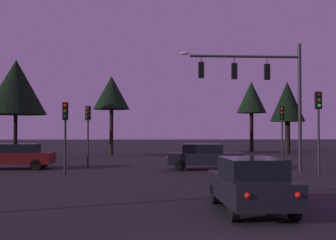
% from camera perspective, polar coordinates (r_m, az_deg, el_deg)
% --- Properties ---
extents(ground_plane, '(168.00, 168.00, 0.00)m').
position_cam_1_polar(ground_plane, '(31.87, 1.68, -5.62)').
color(ground_plane, black).
rests_on(ground_plane, ground).
extents(traffic_signal_mast_arm, '(6.97, 0.49, 7.26)m').
position_cam_1_polar(traffic_signal_mast_arm, '(24.50, 12.65, 4.89)').
color(traffic_signal_mast_arm, '#232326').
rests_on(traffic_signal_mast_arm, ground).
extents(traffic_light_corner_left, '(0.34, 0.37, 3.93)m').
position_cam_1_polar(traffic_light_corner_left, '(28.78, 15.20, -0.43)').
color(traffic_light_corner_left, '#232326').
rests_on(traffic_light_corner_left, ground).
extents(traffic_light_corner_right, '(0.31, 0.36, 4.33)m').
position_cam_1_polar(traffic_light_corner_right, '(23.18, 19.74, 0.52)').
color(traffic_light_corner_right, '#232326').
rests_on(traffic_light_corner_right, ground).
extents(traffic_light_median, '(0.34, 0.37, 3.75)m').
position_cam_1_polar(traffic_light_median, '(22.04, -13.75, -0.44)').
color(traffic_light_median, '#232326').
rests_on(traffic_light_median, ground).
extents(traffic_light_far_side, '(0.35, 0.38, 3.87)m').
position_cam_1_polar(traffic_light_far_side, '(26.97, -10.82, -0.47)').
color(traffic_light_far_side, '#232326').
rests_on(traffic_light_far_side, ground).
extents(car_nearside_lane, '(1.87, 4.13, 1.52)m').
position_cam_1_polar(car_nearside_lane, '(12.23, 11.12, -8.45)').
color(car_nearside_lane, black).
rests_on(car_nearside_lane, ground).
extents(car_crossing_left, '(4.52, 2.25, 1.52)m').
position_cam_1_polar(car_crossing_left, '(24.94, 4.94, -4.92)').
color(car_crossing_left, black).
rests_on(car_crossing_left, ground).
extents(car_crossing_right, '(4.66, 1.94, 1.52)m').
position_cam_1_polar(car_crossing_right, '(26.89, -20.04, -4.58)').
color(car_crossing_right, '#4C0F0F').
rests_on(car_crossing_right, ground).
extents(tree_behind_sign, '(3.42, 3.42, 7.25)m').
position_cam_1_polar(tree_behind_sign, '(43.75, 15.88, 2.34)').
color(tree_behind_sign, black).
rests_on(tree_behind_sign, ground).
extents(tree_center_horizon, '(3.48, 3.48, 7.57)m').
position_cam_1_polar(tree_center_horizon, '(40.65, -7.67, 3.62)').
color(tree_center_horizon, black).
rests_on(tree_center_horizon, ground).
extents(tree_right_cluster, '(5.03, 5.03, 8.23)m').
position_cam_1_polar(tree_right_cluster, '(37.19, -19.92, 4.21)').
color(tree_right_cluster, black).
rests_on(tree_right_cluster, ground).
extents(tree_lot_edge, '(3.31, 3.31, 7.83)m').
position_cam_1_polar(tree_lot_edge, '(47.97, 11.24, 2.96)').
color(tree_lot_edge, black).
rests_on(tree_lot_edge, ground).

